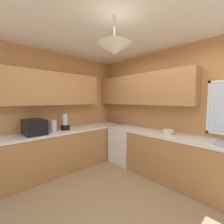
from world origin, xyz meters
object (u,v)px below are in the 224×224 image
(dishwasher, at_px, (125,145))
(bowl, at_px, (168,132))
(blender_appliance, at_px, (65,123))
(microwave, at_px, (34,127))
(kettle, at_px, (53,126))

(dishwasher, bearing_deg, bowl, 1.56)
(dishwasher, xyz_separation_m, bowl, (1.10, 0.03, 0.51))
(bowl, bearing_deg, blender_appliance, -143.83)
(microwave, distance_m, bowl, 2.61)
(dishwasher, relative_size, bowl, 3.98)
(kettle, bearing_deg, bowl, 41.94)
(microwave, height_order, blender_appliance, blender_appliance)
(dishwasher, distance_m, bowl, 1.22)
(kettle, relative_size, bowl, 1.18)
(microwave, bearing_deg, blender_appliance, 90.00)
(microwave, bearing_deg, kettle, 86.75)
(dishwasher, relative_size, blender_appliance, 2.35)
(dishwasher, height_order, bowl, bowl)
(bowl, distance_m, blender_appliance, 2.19)
(bowl, bearing_deg, dishwasher, -178.44)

